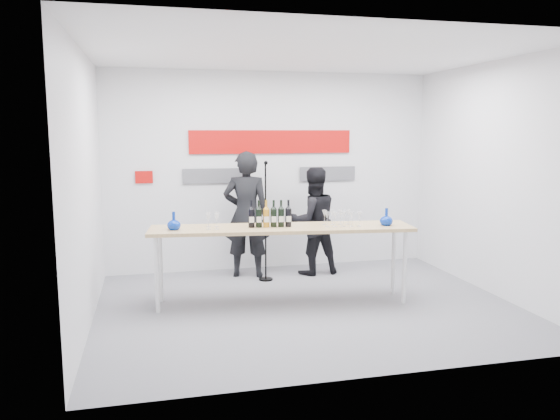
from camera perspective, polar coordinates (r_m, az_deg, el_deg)
The scene contains 12 objects.
ground at distance 6.77m, azimuth 2.84°, elevation -9.97°, with size 5.00×5.00×0.00m, color slate.
back_wall at distance 8.39m, azimuth -0.92°, elevation 4.06°, with size 5.00×0.04×3.00m, color silver.
signage at distance 8.33m, azimuth -1.25°, elevation 6.14°, with size 3.38×0.02×0.79m.
tasting_table at distance 6.66m, azimuth 0.20°, elevation -2.36°, with size 3.25×1.01×0.96m.
wine_bottles at distance 6.60m, azimuth -1.06°, elevation -0.38°, with size 0.53×0.14×0.33m.
decanter_left at distance 6.55m, azimuth -11.04°, elevation -1.11°, with size 0.16×0.16×0.21m, color #082C9D, non-canonical shape.
decanter_right at distance 6.85m, azimuth 11.06°, elevation -0.70°, with size 0.16×0.16×0.21m, color #082C9D, non-canonical shape.
glasses_left at distance 6.59m, azimuth -7.06°, elevation -1.10°, with size 0.18×0.23×0.18m.
glasses_right at distance 6.75m, azimuth 6.31°, elevation -0.86°, with size 0.46×0.27×0.18m.
presenter_left at distance 7.91m, azimuth -3.53°, elevation -0.47°, with size 0.67×0.44×1.83m, color black.
presenter_right at distance 8.08m, azimuth 3.46°, elevation -1.16°, with size 0.77×0.60×1.59m, color black.
mic_stand at distance 7.75m, azimuth -1.50°, elevation -3.62°, with size 0.20×0.20×1.71m.
Camera 1 is at (-1.81, -6.17, 2.12)m, focal length 35.00 mm.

